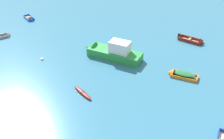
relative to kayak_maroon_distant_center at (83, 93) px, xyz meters
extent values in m
ellipsoid|color=maroon|center=(0.00, 0.00, 0.00)|extent=(2.27, 2.46, 0.26)
torus|color=black|center=(0.00, 0.00, 0.11)|extent=(0.50, 0.50, 0.06)
cube|color=#288C3D|center=(2.78, 7.25, 0.35)|extent=(6.78, 4.45, 0.97)
cone|color=#288C3D|center=(-0.32, 8.55, 0.40)|extent=(1.88, 2.13, 1.77)
cube|color=white|center=(3.37, 6.99, 1.50)|extent=(2.73, 2.30, 1.32)
cube|color=black|center=(2.42, 7.40, 1.76)|extent=(0.73, 1.40, 0.58)
cube|color=#99754C|center=(-11.16, 18.57, -0.09)|extent=(2.06, 2.35, 0.08)
cube|color=blue|center=(-10.78, 18.85, 0.02)|extent=(1.46, 1.94, 0.30)
cube|color=blue|center=(-11.54, 18.28, 0.02)|extent=(1.46, 1.94, 0.30)
cube|color=blue|center=(-11.86, 19.52, 0.02)|extent=(0.80, 0.63, 0.30)
cone|color=blue|center=(-10.42, 17.58, 0.03)|extent=(1.05, 0.98, 0.91)
cube|color=#937047|center=(-11.23, 18.67, 0.08)|extent=(0.83, 0.70, 0.03)
cube|color=#937047|center=(-10.82, 18.11, 0.08)|extent=(0.83, 0.70, 0.03)
cube|color=gray|center=(-12.85, 11.27, 0.04)|extent=(2.07, 1.59, 0.34)
cone|color=gray|center=(-12.05, 12.42, 0.06)|extent=(0.97, 1.01, 0.83)
cube|color=#4C4C51|center=(10.40, 3.57, -0.09)|extent=(2.86, 1.91, 0.08)
cube|color=orange|center=(10.20, 3.04, 0.03)|extent=(2.63, 1.03, 0.32)
cube|color=orange|center=(10.59, 4.11, 0.03)|extent=(2.63, 1.03, 0.32)
cube|color=orange|center=(11.70, 3.10, 0.03)|extent=(0.49, 1.08, 0.32)
cone|color=orange|center=(9.04, 4.07, 0.04)|extent=(0.97, 1.24, 1.09)
cube|color=#937047|center=(10.53, 3.52, 0.09)|extent=(0.62, 1.05, 0.03)
cube|color=#937047|center=(9.77, 3.80, 0.09)|extent=(0.62, 1.05, 0.03)
ellipsoid|color=#236633|center=(10.40, 3.57, 0.29)|extent=(2.63, 1.79, 0.29)
cube|color=#99754C|center=(12.56, 12.18, -0.08)|extent=(3.00, 2.38, 0.10)
cube|color=maroon|center=(12.84, 12.65, 0.07)|extent=(2.61, 1.63, 0.41)
cube|color=maroon|center=(12.27, 11.72, 0.07)|extent=(2.61, 1.63, 0.41)
cube|color=maroon|center=(11.27, 12.97, 0.07)|extent=(0.65, 0.97, 0.41)
cone|color=maroon|center=(13.90, 11.37, 0.09)|extent=(1.14, 1.25, 1.05)
cube|color=#937047|center=(12.42, 12.27, 0.16)|extent=(0.78, 1.00, 0.03)
cube|color=black|center=(11.16, 13.04, 0.22)|extent=(0.39, 0.39, 0.58)
sphere|color=silver|center=(-5.78, 6.32, -0.13)|extent=(0.47, 0.47, 0.47)
camera|label=1|loc=(4.19, -22.09, 16.98)|focal=45.56mm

